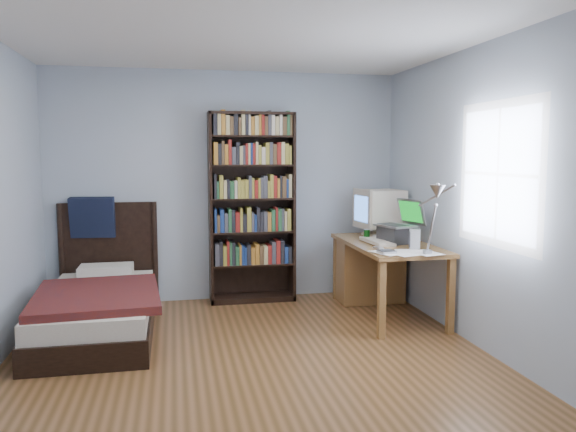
% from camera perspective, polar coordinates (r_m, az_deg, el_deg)
% --- Properties ---
extents(room, '(4.20, 4.24, 2.50)m').
position_cam_1_polar(room, '(4.12, -3.17, 1.39)').
color(room, brown).
rests_on(room, ground).
extents(desk, '(0.75, 1.49, 0.73)m').
position_cam_1_polar(desk, '(6.09, 8.65, -5.06)').
color(desk, brown).
rests_on(desk, floor).
extents(crt_monitor, '(0.48, 0.45, 0.50)m').
position_cam_1_polar(crt_monitor, '(6.11, 9.27, 0.68)').
color(crt_monitor, beige).
rests_on(crt_monitor, desk).
extents(laptop, '(0.45, 0.42, 0.44)m').
position_cam_1_polar(laptop, '(5.65, 10.98, -1.50)').
color(laptop, '#2D2D30').
rests_on(laptop, desk).
extents(desk_lamp, '(0.25, 0.55, 0.65)m').
position_cam_1_polar(desk_lamp, '(4.60, 14.81, 1.66)').
color(desk_lamp, '#99999E').
rests_on(desk_lamp, desk).
extents(keyboard, '(0.22, 0.48, 0.05)m').
position_cam_1_polar(keyboard, '(5.60, 9.05, -2.60)').
color(keyboard, beige).
rests_on(keyboard, desk).
extents(speaker, '(0.12, 0.12, 0.18)m').
position_cam_1_polar(speaker, '(5.33, 12.75, -2.31)').
color(speaker, '#98989B').
rests_on(speaker, desk).
extents(soda_can, '(0.06, 0.06, 0.11)m').
position_cam_1_polar(soda_can, '(5.79, 8.01, -1.91)').
color(soda_can, '#083B0E').
rests_on(soda_can, desk).
extents(mouse, '(0.07, 0.12, 0.04)m').
position_cam_1_polar(mouse, '(5.94, 8.91, -2.06)').
color(mouse, silver).
rests_on(mouse, desk).
extents(phone_silver, '(0.08, 0.11, 0.02)m').
position_cam_1_polar(phone_silver, '(5.28, 9.14, -3.20)').
color(phone_silver, '#B8B8BD').
rests_on(phone_silver, desk).
extents(phone_grey, '(0.05, 0.09, 0.02)m').
position_cam_1_polar(phone_grey, '(5.14, 9.61, -3.46)').
color(phone_grey, '#98989B').
rests_on(phone_grey, desk).
extents(external_drive, '(0.15, 0.15, 0.03)m').
position_cam_1_polar(external_drive, '(5.03, 9.99, -3.64)').
color(external_drive, '#98989B').
rests_on(external_drive, desk).
extents(bookshelf, '(0.92, 0.30, 2.05)m').
position_cam_1_polar(bookshelf, '(6.09, -3.69, 0.86)').
color(bookshelf, black).
rests_on(bookshelf, floor).
extents(bed, '(1.10, 2.03, 1.16)m').
position_cam_1_polar(bed, '(5.42, -18.65, -8.41)').
color(bed, black).
rests_on(bed, floor).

